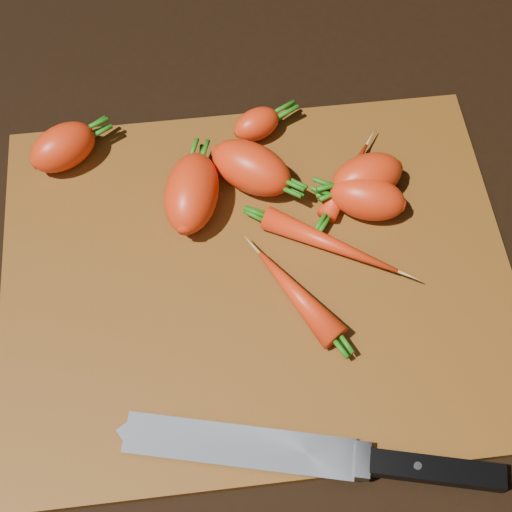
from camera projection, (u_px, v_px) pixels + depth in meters
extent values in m
cube|color=black|center=(257.00, 281.00, 0.71)|extent=(2.00, 2.00, 0.01)
cube|color=brown|center=(257.00, 276.00, 0.71)|extent=(0.50, 0.40, 0.01)
ellipsoid|color=red|center=(63.00, 147.00, 0.74)|extent=(0.09, 0.08, 0.05)
ellipsoid|color=red|center=(251.00, 168.00, 0.73)|extent=(0.10, 0.09, 0.05)
ellipsoid|color=red|center=(192.00, 193.00, 0.71)|extent=(0.07, 0.10, 0.05)
ellipsoid|color=red|center=(367.00, 177.00, 0.72)|extent=(0.09, 0.07, 0.05)
ellipsoid|color=red|center=(257.00, 124.00, 0.77)|extent=(0.06, 0.05, 0.03)
ellipsoid|color=red|center=(367.00, 198.00, 0.71)|extent=(0.09, 0.07, 0.04)
ellipsoid|color=red|center=(347.00, 180.00, 0.74)|extent=(0.07, 0.09, 0.02)
ellipsoid|color=red|center=(330.00, 244.00, 0.70)|extent=(0.13, 0.10, 0.02)
ellipsoid|color=red|center=(297.00, 295.00, 0.67)|extent=(0.08, 0.11, 0.03)
cube|color=gray|center=(125.00, 432.00, 0.62)|extent=(0.20, 0.08, 0.00)
cube|color=gray|center=(246.00, 447.00, 0.61)|extent=(0.02, 0.03, 0.01)
cube|color=black|center=(319.00, 456.00, 0.61)|extent=(0.12, 0.05, 0.02)
cylinder|color=#B2B2B7|center=(299.00, 451.00, 0.60)|extent=(0.01, 0.01, 0.00)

